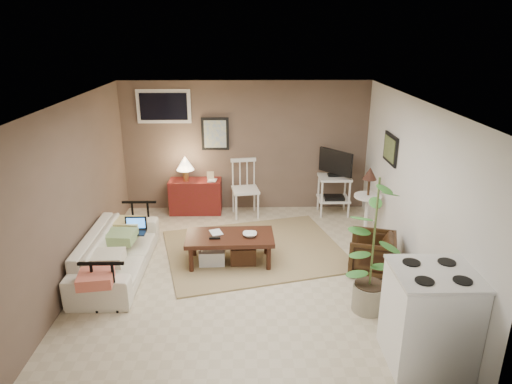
{
  "coord_description": "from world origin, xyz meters",
  "views": [
    {
      "loc": [
        0.04,
        -5.69,
        3.24
      ],
      "look_at": [
        0.15,
        0.35,
        1.08
      ],
      "focal_mm": 32.0,
      "sensor_mm": 36.0,
      "label": 1
    }
  ],
  "objects_px": {
    "sofa": "(116,246)",
    "spindle_chair": "(245,190)",
    "potted_plant": "(374,242)",
    "red_console": "(195,193)",
    "coffee_table": "(229,247)",
    "tv_stand": "(334,181)",
    "side_table": "(368,194)",
    "stove": "(429,317)",
    "armchair": "(372,252)"
  },
  "relations": [
    {
      "from": "sofa",
      "to": "red_console",
      "type": "xyz_separation_m",
      "value": [
        0.85,
        2.21,
        -0.02
      ]
    },
    {
      "from": "red_console",
      "to": "spindle_chair",
      "type": "height_order",
      "value": "red_console"
    },
    {
      "from": "red_console",
      "to": "coffee_table",
      "type": "bearing_deg",
      "value": -70.43
    },
    {
      "from": "side_table",
      "to": "armchair",
      "type": "height_order",
      "value": "side_table"
    },
    {
      "from": "red_console",
      "to": "side_table",
      "type": "xyz_separation_m",
      "value": [
        2.93,
        -1.09,
        0.36
      ]
    },
    {
      "from": "spindle_chair",
      "to": "tv_stand",
      "type": "height_order",
      "value": "tv_stand"
    },
    {
      "from": "red_console",
      "to": "tv_stand",
      "type": "bearing_deg",
      "value": -2.59
    },
    {
      "from": "red_console",
      "to": "armchair",
      "type": "height_order",
      "value": "red_console"
    },
    {
      "from": "coffee_table",
      "to": "stove",
      "type": "distance_m",
      "value": 2.98
    },
    {
      "from": "armchair",
      "to": "stove",
      "type": "bearing_deg",
      "value": 19.09
    },
    {
      "from": "spindle_chair",
      "to": "tv_stand",
      "type": "relative_size",
      "value": 0.85
    },
    {
      "from": "red_console",
      "to": "potted_plant",
      "type": "relative_size",
      "value": 0.63
    },
    {
      "from": "side_table",
      "to": "potted_plant",
      "type": "relative_size",
      "value": 0.69
    },
    {
      "from": "spindle_chair",
      "to": "tv_stand",
      "type": "bearing_deg",
      "value": 0.53
    },
    {
      "from": "armchair",
      "to": "potted_plant",
      "type": "bearing_deg",
      "value": 0.14
    },
    {
      "from": "sofa",
      "to": "red_console",
      "type": "distance_m",
      "value": 2.37
    },
    {
      "from": "coffee_table",
      "to": "red_console",
      "type": "relative_size",
      "value": 1.16
    },
    {
      "from": "red_console",
      "to": "sofa",
      "type": "bearing_deg",
      "value": -111.05
    },
    {
      "from": "armchair",
      "to": "stove",
      "type": "height_order",
      "value": "stove"
    },
    {
      "from": "coffee_table",
      "to": "potted_plant",
      "type": "xyz_separation_m",
      "value": [
        1.73,
        -1.2,
        0.65
      ]
    },
    {
      "from": "red_console",
      "to": "spindle_chair",
      "type": "bearing_deg",
      "value": -7.97
    },
    {
      "from": "coffee_table",
      "to": "sofa",
      "type": "distance_m",
      "value": 1.58
    },
    {
      "from": "tv_stand",
      "to": "red_console",
      "type": "bearing_deg",
      "value": 177.41
    },
    {
      "from": "sofa",
      "to": "side_table",
      "type": "bearing_deg",
      "value": -73.47
    },
    {
      "from": "red_console",
      "to": "side_table",
      "type": "bearing_deg",
      "value": -20.43
    },
    {
      "from": "side_table",
      "to": "spindle_chair",
      "type": "bearing_deg",
      "value": 154.27
    },
    {
      "from": "spindle_chair",
      "to": "stove",
      "type": "relative_size",
      "value": 0.98
    },
    {
      "from": "coffee_table",
      "to": "armchair",
      "type": "relative_size",
      "value": 2.04
    },
    {
      "from": "sofa",
      "to": "potted_plant",
      "type": "height_order",
      "value": "potted_plant"
    },
    {
      "from": "spindle_chair",
      "to": "potted_plant",
      "type": "bearing_deg",
      "value": -63.91
    },
    {
      "from": "potted_plant",
      "to": "red_console",
      "type": "bearing_deg",
      "value": 127.29
    },
    {
      "from": "armchair",
      "to": "potted_plant",
      "type": "height_order",
      "value": "potted_plant"
    },
    {
      "from": "tv_stand",
      "to": "side_table",
      "type": "distance_m",
      "value": 1.04
    },
    {
      "from": "sofa",
      "to": "tv_stand",
      "type": "relative_size",
      "value": 1.69
    },
    {
      "from": "spindle_chair",
      "to": "armchair",
      "type": "relative_size",
      "value": 1.65
    },
    {
      "from": "red_console",
      "to": "spindle_chair",
      "type": "distance_m",
      "value": 0.95
    },
    {
      "from": "coffee_table",
      "to": "red_console",
      "type": "height_order",
      "value": "red_console"
    },
    {
      "from": "coffee_table",
      "to": "red_console",
      "type": "xyz_separation_m",
      "value": [
        -0.71,
        2.01,
        0.11
      ]
    },
    {
      "from": "red_console",
      "to": "armchair",
      "type": "relative_size",
      "value": 1.76
    },
    {
      "from": "coffee_table",
      "to": "red_console",
      "type": "bearing_deg",
      "value": 109.57
    },
    {
      "from": "side_table",
      "to": "potted_plant",
      "type": "xyz_separation_m",
      "value": [
        -0.48,
        -2.12,
        0.18
      ]
    },
    {
      "from": "spindle_chair",
      "to": "stove",
      "type": "xyz_separation_m",
      "value": [
        1.86,
        -3.99,
        0.04
      ]
    },
    {
      "from": "sofa",
      "to": "spindle_chair",
      "type": "xyz_separation_m",
      "value": [
        1.79,
        2.08,
        0.08
      ]
    },
    {
      "from": "potted_plant",
      "to": "stove",
      "type": "height_order",
      "value": "potted_plant"
    },
    {
      "from": "sofa",
      "to": "armchair",
      "type": "relative_size",
      "value": 3.28
    },
    {
      "from": "potted_plant",
      "to": "side_table",
      "type": "bearing_deg",
      "value": 77.15
    },
    {
      "from": "tv_stand",
      "to": "potted_plant",
      "type": "xyz_separation_m",
      "value": [
        -0.12,
        -3.09,
        0.28
      ]
    },
    {
      "from": "spindle_chair",
      "to": "tv_stand",
      "type": "distance_m",
      "value": 1.64
    },
    {
      "from": "armchair",
      "to": "stove",
      "type": "relative_size",
      "value": 0.59
    },
    {
      "from": "red_console",
      "to": "armchair",
      "type": "distance_m",
      "value": 3.55
    }
  ]
}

